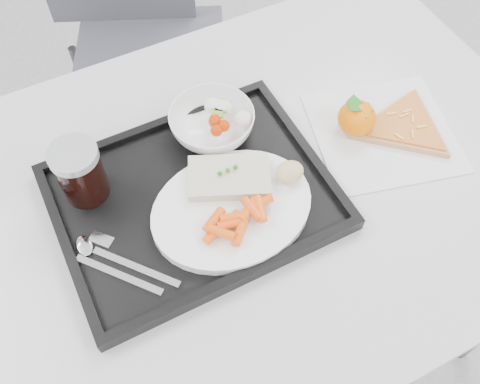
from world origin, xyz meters
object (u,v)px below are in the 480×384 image
(pizza_slice, at_px, (404,126))
(chair, at_px, (135,20))
(tray, at_px, (193,198))
(salad_bowl, at_px, (212,123))
(dinner_plate, at_px, (232,209))
(cola_glass, at_px, (80,172))
(tangerine, at_px, (357,118))
(table, at_px, (233,210))

(pizza_slice, bearing_deg, chair, 109.19)
(tray, bearing_deg, salad_bowl, 51.49)
(tray, distance_m, pizza_slice, 0.41)
(dinner_plate, xyz_separation_m, cola_glass, (-0.20, 0.15, 0.05))
(salad_bowl, bearing_deg, tangerine, -23.84)
(tray, xyz_separation_m, dinner_plate, (0.04, -0.06, 0.02))
(table, bearing_deg, pizza_slice, -4.08)
(tray, height_order, salad_bowl, salad_bowl)
(table, bearing_deg, chair, 84.58)
(chair, height_order, salad_bowl, chair)
(salad_bowl, height_order, pizza_slice, salad_bowl)
(cola_glass, xyz_separation_m, pizza_slice, (0.56, -0.12, -0.06))
(tray, xyz_separation_m, cola_glass, (-0.15, 0.09, 0.06))
(tray, relative_size, dinner_plate, 1.67)
(chair, height_order, pizza_slice, chair)
(tray, height_order, cola_glass, cola_glass)
(chair, xyz_separation_m, tray, (-0.14, -0.74, 0.22))
(table, relative_size, pizza_slice, 4.47)
(salad_bowl, relative_size, pizza_slice, 0.57)
(chair, distance_m, tray, 0.79)
(dinner_plate, height_order, cola_glass, cola_glass)
(dinner_plate, distance_m, cola_glass, 0.25)
(chair, xyz_separation_m, tangerine, (0.19, -0.73, 0.25))
(tray, distance_m, salad_bowl, 0.15)
(tangerine, height_order, pizza_slice, tangerine)
(table, xyz_separation_m, pizza_slice, (0.34, -0.02, 0.08))
(tray, distance_m, cola_glass, 0.19)
(salad_bowl, bearing_deg, chair, 85.39)
(cola_glass, xyz_separation_m, tangerine, (0.48, -0.08, -0.04))
(chair, xyz_separation_m, salad_bowl, (-0.05, -0.63, 0.25))
(table, distance_m, tray, 0.10)
(table, relative_size, tray, 2.67)
(chair, xyz_separation_m, dinner_plate, (-0.10, -0.80, 0.24))
(table, height_order, cola_glass, cola_glass)
(chair, bearing_deg, tray, -100.68)
(cola_glass, relative_size, tangerine, 1.49)
(tray, xyz_separation_m, salad_bowl, (0.09, 0.11, 0.03))
(chair, height_order, cola_glass, chair)
(salad_bowl, xyz_separation_m, cola_glass, (-0.24, -0.02, 0.03))
(tray, xyz_separation_m, tangerine, (0.33, 0.01, 0.03))
(table, bearing_deg, tray, 171.48)
(chair, bearing_deg, dinner_plate, -96.82)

